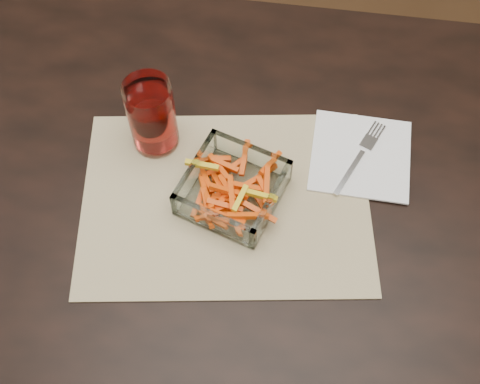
{
  "coord_description": "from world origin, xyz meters",
  "views": [
    {
      "loc": [
        -0.04,
        -0.45,
        1.58
      ],
      "look_at": [
        -0.11,
        0.0,
        0.78
      ],
      "focal_mm": 45.0,
      "sensor_mm": 36.0,
      "label": 1
    }
  ],
  "objects_px": {
    "glass_bowl": "(233,189)",
    "fork": "(360,155)",
    "tumbler": "(152,118)",
    "dining_table": "(302,237)"
  },
  "relations": [
    {
      "from": "glass_bowl",
      "to": "fork",
      "type": "distance_m",
      "value": 0.22
    },
    {
      "from": "glass_bowl",
      "to": "fork",
      "type": "xyz_separation_m",
      "value": [
        0.19,
        0.1,
        -0.02
      ]
    },
    {
      "from": "tumbler",
      "to": "fork",
      "type": "height_order",
      "value": "tumbler"
    },
    {
      "from": "dining_table",
      "to": "tumbler",
      "type": "bearing_deg",
      "value": 159.08
    },
    {
      "from": "dining_table",
      "to": "glass_bowl",
      "type": "xyz_separation_m",
      "value": [
        -0.12,
        0.01,
        0.11
      ]
    },
    {
      "from": "dining_table",
      "to": "fork",
      "type": "bearing_deg",
      "value": 55.75
    },
    {
      "from": "dining_table",
      "to": "tumbler",
      "type": "height_order",
      "value": "tumbler"
    },
    {
      "from": "glass_bowl",
      "to": "tumbler",
      "type": "relative_size",
      "value": 1.31
    },
    {
      "from": "tumbler",
      "to": "fork",
      "type": "xyz_separation_m",
      "value": [
        0.34,
        0.01,
        -0.06
      ]
    },
    {
      "from": "tumbler",
      "to": "glass_bowl",
      "type": "bearing_deg",
      "value": -32.22
    }
  ]
}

